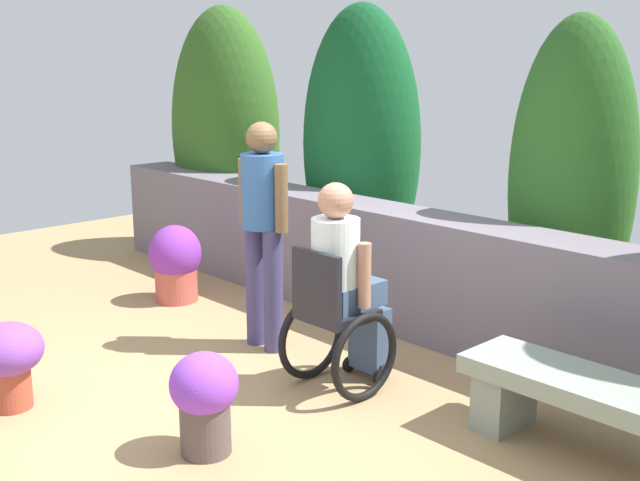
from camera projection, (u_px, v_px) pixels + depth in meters
name	position (u px, v px, depth m)	size (l,w,h in m)	color
ground_plane	(216.00, 399.00, 4.89)	(10.88, 10.88, 0.00)	#A18158
stone_retaining_wall	(411.00, 272.00, 6.02)	(7.42, 0.47, 0.92)	slate
hedge_backdrop	(473.00, 145.00, 6.18)	(7.41, 1.12, 3.24)	#2F5B1F
stone_bench	(617.00, 414.00, 4.00)	(1.69, 0.45, 0.44)	gray
person_in_wheelchair	(342.00, 294.00, 4.92)	(0.53, 0.66, 1.33)	black
person_standing_companion	(263.00, 220.00, 5.54)	(0.49, 0.30, 1.63)	#403B68
flower_pot_purple_near	(8.00, 357.00, 4.70)	(0.43, 0.43, 0.53)	#A74530
flower_pot_terracotta_by_wall	(175.00, 262.00, 6.75)	(0.45, 0.45, 0.66)	#BA5145
flower_pot_small_foreground	(204.00, 397.00, 4.16)	(0.37, 0.37, 0.56)	#554746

